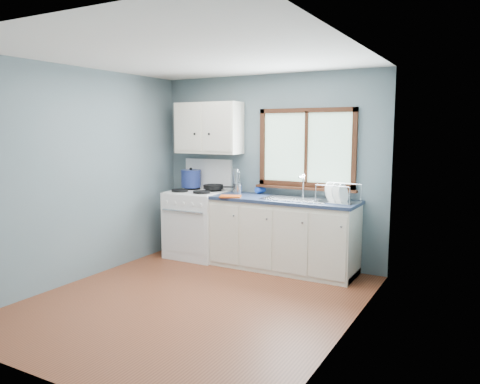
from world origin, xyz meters
The scene contains 19 objects.
floor centered at (0.00, 0.00, -0.01)m, with size 3.20×3.60×0.02m, color brown.
ceiling centered at (0.00, 0.00, 2.51)m, with size 3.20×3.60×0.02m, color white.
wall_back centered at (0.00, 1.81, 1.25)m, with size 3.20×0.02×2.50m, color slate.
wall_front centered at (0.00, -1.81, 1.25)m, with size 3.20×0.02×2.50m, color slate.
wall_left centered at (-1.61, 0.00, 1.25)m, with size 0.02×3.60×2.50m, color slate.
wall_right centered at (1.61, 0.00, 1.25)m, with size 0.02×3.60×2.50m, color slate.
gas_range centered at (-0.95, 1.47, 0.49)m, with size 0.76×0.69×1.36m.
base_cabinets centered at (0.36, 1.49, 0.41)m, with size 1.85×0.60×0.88m.
countertop centered at (0.36, 1.49, 0.90)m, with size 1.89×0.64×0.04m, color #1B263E.
sink centered at (0.54, 1.49, 0.86)m, with size 0.84×0.46×0.44m.
window centered at (0.54, 1.77, 1.48)m, with size 1.36×0.10×1.03m.
upper_cabinets centered at (-0.85, 1.63, 1.80)m, with size 0.95×0.35×0.70m.
skillet centered at (-0.76, 1.61, 0.99)m, with size 0.44×0.36×0.06m.
stockpot centered at (-1.14, 1.60, 1.09)m, with size 0.29×0.29×0.28m.
utensil_crock centered at (-0.37, 1.61, 0.99)m, with size 0.13×0.13×0.35m.
thermos centered at (-0.42, 1.64, 1.09)m, with size 0.08×0.08×0.33m, color silver.
soap_bottle centered at (-0.14, 1.69, 1.05)m, with size 0.10×0.10×0.25m, color blue.
dish_towel centered at (-0.29, 1.25, 0.93)m, with size 0.26×0.19×0.02m, color #C24712.
dish_rack centered at (1.05, 1.48, 0.98)m, with size 0.50×0.41×0.24m.
Camera 1 is at (2.69, -3.87, 1.78)m, focal length 35.00 mm.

